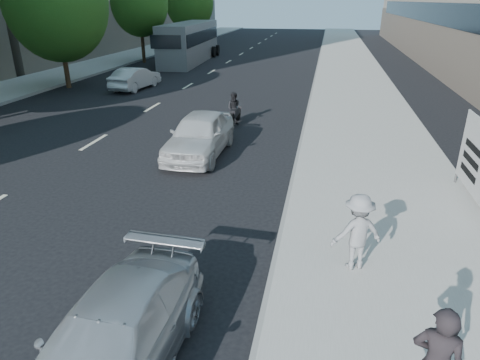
% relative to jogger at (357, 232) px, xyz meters
% --- Properties ---
extents(ground, '(160.00, 160.00, 0.00)m').
position_rel_jogger_xyz_m(ground, '(-3.05, -1.07, -0.95)').
color(ground, black).
rests_on(ground, ground).
extents(near_sidewalk, '(5.00, 120.00, 0.15)m').
position_rel_jogger_xyz_m(near_sidewalk, '(0.95, 18.93, -0.87)').
color(near_sidewalk, '#9D9B93').
rests_on(near_sidewalk, ground).
extents(far_sidewalk, '(4.50, 120.00, 0.15)m').
position_rel_jogger_xyz_m(far_sidewalk, '(-19.80, 18.93, -0.87)').
color(far_sidewalk, '#9D9B93').
rests_on(far_sidewalk, ground).
extents(tree_far_c, '(6.00, 6.00, 8.47)m').
position_rel_jogger_xyz_m(tree_far_c, '(-16.75, 16.93, 4.08)').
color(tree_far_c, '#382616').
rests_on(tree_far_c, ground).
extents(tree_far_d, '(4.80, 4.80, 7.65)m').
position_rel_jogger_xyz_m(tree_far_d, '(-16.75, 28.93, 3.94)').
color(tree_far_d, '#382616').
rests_on(tree_far_d, ground).
extents(tree_far_e, '(5.40, 5.40, 7.89)m').
position_rel_jogger_xyz_m(tree_far_e, '(-16.75, 42.93, 3.84)').
color(tree_far_e, '#382616').
rests_on(tree_far_e, ground).
extents(jogger, '(1.17, 0.93, 1.59)m').
position_rel_jogger_xyz_m(jogger, '(0.00, 0.00, 0.00)').
color(jogger, gray).
rests_on(jogger, near_sidewalk).
extents(protest_banner, '(0.08, 3.06, 2.20)m').
position_rel_jogger_xyz_m(protest_banner, '(3.13, 3.52, 0.46)').
color(protest_banner, '#4C4C4C').
rests_on(protest_banner, near_sidewalk).
extents(parked_sedan, '(1.93, 4.36, 1.24)m').
position_rel_jogger_xyz_m(parked_sedan, '(-3.55, -3.34, -0.32)').
color(parked_sedan, '#ADB0B5').
rests_on(parked_sedan, ground).
extents(white_sedan_near, '(1.82, 4.44, 1.51)m').
position_rel_jogger_xyz_m(white_sedan_near, '(-5.06, 6.34, -0.19)').
color(white_sedan_near, silver).
rests_on(white_sedan_near, ground).
extents(white_sedan_mid, '(1.90, 4.17, 1.32)m').
position_rel_jogger_xyz_m(white_sedan_mid, '(-12.41, 17.38, -0.28)').
color(white_sedan_mid, silver).
rests_on(white_sedan_mid, ground).
extents(motorcycle, '(0.70, 2.04, 1.42)m').
position_rel_jogger_xyz_m(motorcycle, '(-4.69, 10.57, -0.31)').
color(motorcycle, black).
rests_on(motorcycle, ground).
extents(bus, '(3.20, 12.17, 3.30)m').
position_rel_jogger_xyz_m(bus, '(-12.88, 30.28, 0.69)').
color(bus, slate).
rests_on(bus, ground).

